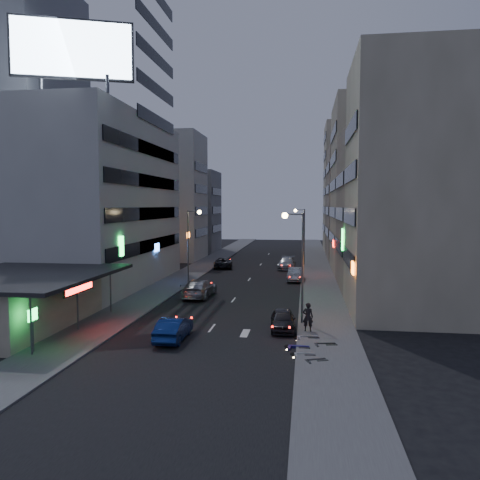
% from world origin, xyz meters
% --- Properties ---
extents(ground, '(180.00, 180.00, 0.00)m').
position_xyz_m(ground, '(0.00, 0.00, 0.00)').
color(ground, black).
rests_on(ground, ground).
extents(sidewalk_left, '(4.00, 120.00, 0.12)m').
position_xyz_m(sidewalk_left, '(-8.00, 30.00, 0.06)').
color(sidewalk_left, '#4C4C4F').
rests_on(sidewalk_left, ground).
extents(sidewalk_right, '(4.00, 120.00, 0.12)m').
position_xyz_m(sidewalk_right, '(8.00, 30.00, 0.06)').
color(sidewalk_right, '#4C4C4F').
rests_on(sidewalk_right, ground).
extents(food_court, '(11.00, 13.00, 3.88)m').
position_xyz_m(food_court, '(-13.90, 2.00, 1.98)').
color(food_court, '#C1B497').
rests_on(food_court, ground).
extents(white_building, '(14.00, 24.00, 18.00)m').
position_xyz_m(white_building, '(-17.00, 20.00, 9.00)').
color(white_building, '#B7B7B2').
rests_on(white_building, ground).
extents(grey_tower, '(10.00, 14.00, 34.00)m').
position_xyz_m(grey_tower, '(-26.00, 23.00, 17.00)').
color(grey_tower, slate).
rests_on(grey_tower, ground).
extents(shophouse_near, '(10.00, 11.00, 20.00)m').
position_xyz_m(shophouse_near, '(15.00, 10.50, 10.00)').
color(shophouse_near, '#C1B497').
rests_on(shophouse_near, ground).
extents(shophouse_mid, '(11.00, 12.00, 16.00)m').
position_xyz_m(shophouse_mid, '(15.50, 22.00, 8.00)').
color(shophouse_mid, tan).
rests_on(shophouse_mid, ground).
extents(shophouse_far, '(10.00, 14.00, 22.00)m').
position_xyz_m(shophouse_far, '(15.00, 35.00, 11.00)').
color(shophouse_far, '#C1B497').
rests_on(shophouse_far, ground).
extents(far_left_a, '(11.00, 10.00, 20.00)m').
position_xyz_m(far_left_a, '(-15.50, 45.00, 10.00)').
color(far_left_a, '#B7B7B2').
rests_on(far_left_a, ground).
extents(far_left_b, '(12.00, 10.00, 15.00)m').
position_xyz_m(far_left_b, '(-16.00, 58.00, 7.50)').
color(far_left_b, slate).
rests_on(far_left_b, ground).
extents(far_right_a, '(11.00, 12.00, 18.00)m').
position_xyz_m(far_right_a, '(15.50, 50.00, 9.00)').
color(far_right_a, tan).
rests_on(far_right_a, ground).
extents(far_right_b, '(12.00, 12.00, 24.00)m').
position_xyz_m(far_right_b, '(16.00, 64.00, 12.00)').
color(far_right_b, '#C1B497').
rests_on(far_right_b, ground).
extents(billboard, '(9.52, 3.75, 6.20)m').
position_xyz_m(billboard, '(-12.99, 9.97, 21.66)').
color(billboard, '#595B60').
rests_on(billboard, white_building).
extents(street_lamp_right_near, '(1.60, 0.44, 8.02)m').
position_xyz_m(street_lamp_right_near, '(5.90, 6.00, 5.36)').
color(street_lamp_right_near, '#595B60').
rests_on(street_lamp_right_near, sidewalk_right).
extents(street_lamp_left, '(1.60, 0.44, 8.02)m').
position_xyz_m(street_lamp_left, '(-5.90, 22.00, 5.36)').
color(street_lamp_left, '#595B60').
rests_on(street_lamp_left, sidewalk_left).
extents(street_lamp_right_far, '(1.60, 0.44, 8.02)m').
position_xyz_m(street_lamp_right_far, '(5.90, 40.00, 5.36)').
color(street_lamp_right_far, '#595B60').
rests_on(street_lamp_right_far, sidewalk_right).
extents(parked_car_right_near, '(1.97, 4.29, 1.43)m').
position_xyz_m(parked_car_right_near, '(4.99, 4.25, 0.71)').
color(parked_car_right_near, black).
rests_on(parked_car_right_near, ground).
extents(parked_car_right_mid, '(1.84, 4.63, 1.50)m').
position_xyz_m(parked_car_right_mid, '(5.36, 25.67, 0.75)').
color(parked_car_right_mid, '#A4A8AC').
rests_on(parked_car_right_mid, ground).
extents(parked_car_left, '(3.05, 5.47, 1.45)m').
position_xyz_m(parked_car_left, '(-4.81, 35.67, 0.72)').
color(parked_car_left, '#2A2B30').
rests_on(parked_car_left, ground).
extents(parked_car_right_far, '(2.41, 5.56, 1.59)m').
position_xyz_m(parked_car_right_far, '(3.98, 35.68, 0.80)').
color(parked_car_right_far, gray).
rests_on(parked_car_right_far, ground).
extents(road_car_blue, '(1.61, 4.49, 1.47)m').
position_xyz_m(road_car_blue, '(-1.87, 0.84, 0.74)').
color(road_car_blue, navy).
rests_on(road_car_blue, ground).
extents(road_car_silver, '(2.53, 5.93, 1.70)m').
position_xyz_m(road_car_silver, '(-3.42, 14.89, 0.85)').
color(road_car_silver, '#9EA2A6').
rests_on(road_car_silver, ground).
extents(person, '(0.72, 0.48, 1.96)m').
position_xyz_m(person, '(6.70, 3.73, 1.10)').
color(person, black).
rests_on(person, sidewalk_right).
extents(scooter_black_a, '(1.23, 1.88, 1.09)m').
position_xyz_m(scooter_black_a, '(7.62, -1.80, 0.67)').
color(scooter_black_a, black).
rests_on(scooter_black_a, sidewalk_right).
extents(scooter_silver_a, '(0.66, 1.78, 1.08)m').
position_xyz_m(scooter_silver_a, '(7.10, -1.04, 0.66)').
color(scooter_silver_a, '#929599').
rests_on(scooter_silver_a, sidewalk_right).
extents(scooter_blue, '(0.72, 1.94, 1.17)m').
position_xyz_m(scooter_blue, '(6.83, 0.29, 0.71)').
color(scooter_blue, navy).
rests_on(scooter_blue, sidewalk_right).
extents(scooter_black_b, '(1.01, 2.03, 1.19)m').
position_xyz_m(scooter_black_b, '(8.38, 1.22, 0.71)').
color(scooter_black_b, black).
rests_on(scooter_black_b, sidewalk_right).
extents(scooter_silver_b, '(0.95, 2.09, 1.23)m').
position_xyz_m(scooter_silver_b, '(7.35, 2.63, 0.73)').
color(scooter_silver_b, '#A6A7AE').
rests_on(scooter_silver_b, sidewalk_right).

